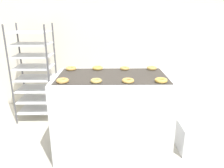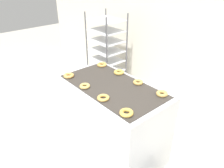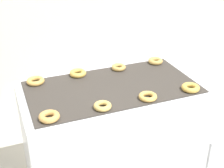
{
  "view_description": "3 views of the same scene",
  "coord_description": "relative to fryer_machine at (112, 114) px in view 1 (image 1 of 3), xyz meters",
  "views": [
    {
      "loc": [
        -0.03,
        -1.8,
        1.67
      ],
      "look_at": [
        0.0,
        0.77,
        0.83
      ],
      "focal_mm": 35.0,
      "sensor_mm": 36.0,
      "label": 1
    },
    {
      "loc": [
        1.66,
        -0.81,
        2.21
      ],
      "look_at": [
        0.0,
        0.62,
        1.0
      ],
      "focal_mm": 35.0,
      "sensor_mm": 36.0,
      "label": 2
    },
    {
      "loc": [
        -0.75,
        -1.27,
        2.06
      ],
      "look_at": [
        0.0,
        0.62,
        1.0
      ],
      "focal_mm": 50.0,
      "sensor_mm": 36.0,
      "label": 3
    }
  ],
  "objects": [
    {
      "name": "donut_near_left",
      "position": [
        -0.52,
        -0.26,
        0.51
      ],
      "size": [
        0.13,
        0.13,
        0.04
      ],
      "primitive_type": "torus",
      "color": "tan",
      "rests_on": "fryer_machine"
    },
    {
      "name": "donut_far_midright",
      "position": [
        0.16,
        0.26,
        0.51
      ],
      "size": [
        0.12,
        0.12,
        0.03
      ],
      "primitive_type": "torus",
      "color": "tan",
      "rests_on": "fryer_machine"
    },
    {
      "name": "donut_near_midleft",
      "position": [
        -0.17,
        -0.26,
        0.51
      ],
      "size": [
        0.12,
        0.12,
        0.03
      ],
      "primitive_type": "torus",
      "color": "tan",
      "rests_on": "fryer_machine"
    },
    {
      "name": "donut_far_right",
      "position": [
        0.51,
        0.26,
        0.51
      ],
      "size": [
        0.12,
        0.12,
        0.04
      ],
      "primitive_type": "torus",
      "color": "tan",
      "rests_on": "fryer_machine"
    },
    {
      "name": "donut_far_midleft",
      "position": [
        -0.18,
        0.27,
        0.51
      ],
      "size": [
        0.13,
        0.13,
        0.04
      ],
      "primitive_type": "torus",
      "color": "gold",
      "rests_on": "fryer_machine"
    },
    {
      "name": "donut_near_right",
      "position": [
        0.51,
        -0.26,
        0.51
      ],
      "size": [
        0.13,
        0.13,
        0.04
      ],
      "primitive_type": "torus",
      "color": "gold",
      "rests_on": "fryer_machine"
    },
    {
      "name": "glaze_bin",
      "position": [
        1.01,
        -0.05,
        -0.31
      ],
      "size": [
        0.34,
        0.33,
        0.36
      ],
      "color": "silver",
      "rests_on": "ground_plane"
    },
    {
      "name": "donut_near_midright",
      "position": [
        0.16,
        -0.26,
        0.51
      ],
      "size": [
        0.13,
        0.13,
        0.03
      ],
      "primitive_type": "torus",
      "color": "gold",
      "rests_on": "fryer_machine"
    },
    {
      "name": "fryer_machine",
      "position": [
        0.0,
        0.0,
        0.0
      ],
      "size": [
        1.34,
        0.74,
        0.98
      ],
      "color": "silver",
      "rests_on": "ground_plane"
    },
    {
      "name": "baking_rack_cart",
      "position": [
        -1.21,
        0.91,
        0.28
      ],
      "size": [
        0.59,
        0.48,
        1.52
      ],
      "color": "#4C4C51",
      "rests_on": "ground_plane"
    },
    {
      "name": "donut_far_left",
      "position": [
        -0.52,
        0.26,
        0.51
      ],
      "size": [
        0.13,
        0.13,
        0.04
      ],
      "primitive_type": "torus",
      "color": "gold",
      "rests_on": "fryer_machine"
    },
    {
      "name": "wall_back",
      "position": [
        -0.0,
        1.5,
        0.91
      ],
      "size": [
        8.0,
        0.05,
        2.8
      ],
      "color": "silver",
      "rests_on": "ground_plane"
    }
  ]
}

